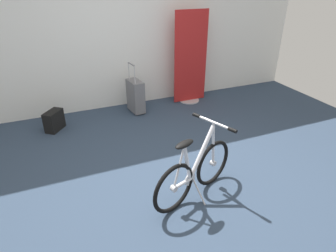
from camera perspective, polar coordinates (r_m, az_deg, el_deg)
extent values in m
plane|color=#2D3D51|center=(3.36, 0.66, -9.80)|extent=(6.78, 6.78, 0.00)
cube|color=white|center=(4.86, -10.63, 21.48)|extent=(6.78, 0.10, 3.11)
cylinder|color=#B7B7BC|center=(5.32, 4.19, 5.12)|extent=(0.36, 0.36, 0.02)
cube|color=#A51E1E|center=(5.07, 4.50, 13.31)|extent=(0.60, 0.02, 1.55)
torus|color=black|center=(3.15, 8.88, -7.24)|extent=(0.50, 0.23, 0.52)
cylinder|color=#B7B7BC|center=(3.15, 8.88, -7.24)|extent=(0.07, 0.07, 0.06)
torus|color=black|center=(2.78, 1.15, -12.24)|extent=(0.50, 0.23, 0.52)
cylinder|color=#B7B7BC|center=(2.78, 1.15, -12.24)|extent=(0.07, 0.07, 0.06)
cylinder|color=silver|center=(2.85, 2.78, -11.31)|extent=(0.23, 0.12, 0.05)
cylinder|color=silver|center=(2.89, 6.65, -5.25)|extent=(0.35, 0.17, 0.50)
cylinder|color=silver|center=(2.77, 3.82, -7.36)|extent=(0.13, 0.08, 0.44)
cylinder|color=silver|center=(2.85, 2.78, -11.31)|extent=(0.22, 0.11, 0.04)
cylinder|color=silver|center=(3.01, 8.91, -3.79)|extent=(0.08, 0.05, 0.47)
cylinder|color=silver|center=(2.69, 2.18, -8.23)|extent=(0.15, 0.08, 0.42)
ellipsoid|color=black|center=(2.61, 3.27, -3.59)|extent=(0.24, 0.16, 0.05)
cylinder|color=#B7B7BC|center=(2.87, 8.99, 0.35)|extent=(0.03, 0.03, 0.04)
cylinder|color=#B7B7BC|center=(2.86, 9.02, 0.71)|extent=(0.19, 0.42, 0.03)
cylinder|color=black|center=(2.75, 12.63, -0.79)|extent=(0.07, 0.10, 0.04)
cylinder|color=black|center=(2.98, 5.68, 2.09)|extent=(0.07, 0.10, 0.04)
cylinder|color=#B7B7BC|center=(2.92, 4.33, -10.41)|extent=(0.14, 0.07, 0.14)
cylinder|color=#B7B7BC|center=(2.98, 6.11, -12.76)|extent=(0.09, 0.19, 0.24)
cube|color=slate|center=(4.79, -6.41, 5.90)|extent=(0.22, 0.38, 0.52)
cylinder|color=#B7B7BC|center=(4.54, -6.59, 10.02)|extent=(0.02, 0.02, 0.28)
cylinder|color=#B7B7BC|center=(4.74, -7.74, 10.72)|extent=(0.02, 0.02, 0.28)
cylinder|color=slate|center=(4.60, -7.28, 12.04)|extent=(0.05, 0.23, 0.02)
cylinder|color=black|center=(4.81, -5.04, 2.67)|extent=(0.04, 0.02, 0.04)
cylinder|color=black|center=(5.02, -6.28, 3.72)|extent=(0.04, 0.02, 0.04)
cube|color=black|center=(4.55, -21.58, 1.00)|extent=(0.31, 0.34, 0.30)
cube|color=black|center=(4.63, -22.43, 0.64)|extent=(0.15, 0.19, 0.13)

